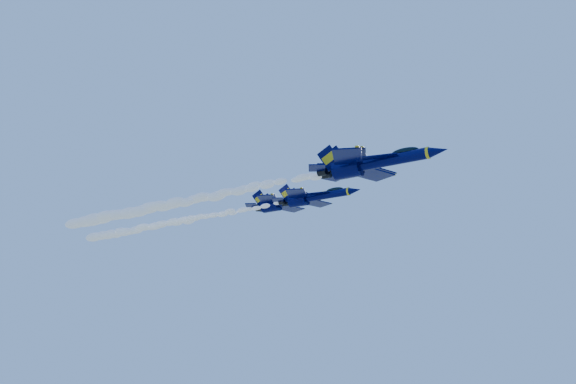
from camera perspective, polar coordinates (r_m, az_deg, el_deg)
The scene contains 8 objects.
jet_lead at distance 69.61m, azimuth 8.55°, elevation 2.94°, with size 16.46×13.50×6.12m.
smoke_trail_jet_lead at distance 85.48m, azimuth -11.16°, elevation -1.08°, with size 48.43×2.10×1.89m, color white.
jet_second at distance 78.90m, azimuth 8.87°, elevation 3.02°, with size 17.08×14.01×6.35m.
smoke_trail_jet_second at distance 94.27m, azimuth -9.12°, elevation -0.64°, with size 48.43×2.18×1.96m, color white.
jet_third at distance 93.96m, azimuth 2.67°, elevation -0.49°, with size 14.93×12.25×5.55m.
smoke_trail_jet_third at distance 110.99m, azimuth -11.41°, elevation -3.03°, with size 48.43×1.90×1.71m, color white.
jet_fourth at distance 109.11m, azimuth -0.20°, elevation -1.06°, with size 16.97×13.92×6.30m.
smoke_trail_jet_fourth at distance 127.49m, azimuth -12.44°, elevation -3.25°, with size 48.43×2.16×1.95m, color white.
Camera 1 is at (37.11, -74.98, 126.43)m, focal length 35.00 mm.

